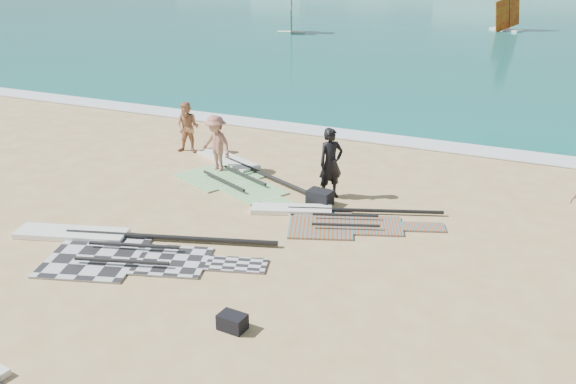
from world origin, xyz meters
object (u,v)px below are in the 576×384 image
at_px(rig_green, 237,174).
at_px(gear_bag_near, 320,198).
at_px(rig_orange, 329,218).
at_px(gear_bag_far, 232,322).
at_px(beachgoer_mid, 216,144).
at_px(rig_grey, 115,247).
at_px(person_wetsuit, 331,163).
at_px(beachgoer_left, 188,128).

bearing_deg(rig_green, gear_bag_near, 6.24).
distance_m(rig_orange, gear_bag_far, 5.30).
height_order(rig_green, beachgoer_mid, beachgoer_mid).
height_order(gear_bag_near, beachgoer_mid, beachgoer_mid).
bearing_deg(gear_bag_far, rig_grey, 156.78).
bearing_deg(rig_green, person_wetsuit, 17.51).
bearing_deg(person_wetsuit, rig_green, 121.50).
xyz_separation_m(gear_bag_near, gear_bag_far, (0.76, -6.10, -0.05)).
distance_m(rig_grey, beachgoer_mid, 5.59).
bearing_deg(rig_grey, rig_orange, 25.44).
xyz_separation_m(rig_grey, gear_bag_near, (3.27, 4.37, 0.15)).
bearing_deg(rig_orange, rig_grey, -157.58).
bearing_deg(rig_orange, beachgoer_mid, 135.68).
bearing_deg(gear_bag_near, beachgoer_mid, 163.51).
relative_size(rig_grey, beachgoer_left, 3.78).
distance_m(rig_green, beachgoer_mid, 1.09).
height_order(rig_grey, rig_green, rig_grey).
bearing_deg(gear_bag_near, rig_green, 160.33).
distance_m(gear_bag_far, beachgoer_left, 10.68).
xyz_separation_m(rig_green, beachgoer_mid, (-0.71, 0.02, 0.83)).
bearing_deg(rig_orange, person_wetsuit, 89.39).
bearing_deg(rig_green, beachgoer_left, 178.80).
xyz_separation_m(rig_green, gear_bag_far, (3.86, -7.21, 0.10)).
distance_m(rig_orange, beachgoer_mid, 4.86).
xyz_separation_m(gear_bag_near, beachgoer_left, (-5.65, 2.41, 0.64)).
height_order(rig_orange, beachgoer_left, beachgoer_left).
relative_size(rig_orange, person_wetsuit, 2.57).
distance_m(gear_bag_near, beachgoer_left, 6.18).
height_order(rig_grey, person_wetsuit, person_wetsuit).
bearing_deg(person_wetsuit, rig_orange, -120.23).
distance_m(rig_grey, rig_orange, 5.24).
distance_m(rig_green, person_wetsuit, 3.30).
height_order(rig_orange, beachgoer_mid, beachgoer_mid).
xyz_separation_m(gear_bag_far, beachgoer_mid, (-4.57, 7.23, 0.73)).
height_order(gear_bag_near, beachgoer_left, beachgoer_left).
bearing_deg(gear_bag_near, gear_bag_far, -82.90).
distance_m(rig_orange, beachgoer_left, 7.04).
height_order(gear_bag_far, beachgoer_mid, beachgoer_mid).
bearing_deg(beachgoer_mid, person_wetsuit, 10.26).
bearing_deg(person_wetsuit, beachgoer_mid, 122.73).
relative_size(rig_grey, gear_bag_far, 12.92).
bearing_deg(gear_bag_near, rig_orange, -54.97).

